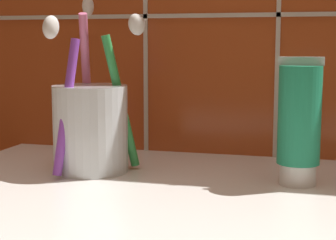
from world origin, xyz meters
TOP-DOWN VIEW (x-y plane):
  - sink_counter at (0.00, 0.00)cm, footprint 62.25×38.29cm
  - toothbrush_cup at (-16.21, 6.62)cm, footprint 9.36×13.13cm
  - toothpaste_tube at (4.56, 6.53)cm, footprint 4.14×3.94cm

SIDE VIEW (x-z plane):
  - sink_counter at x=0.00cm, z-range 0.00..2.00cm
  - toothbrush_cup at x=-16.21cm, z-range -2.31..16.12cm
  - toothpaste_tube at x=4.56cm, z-range 1.88..13.78cm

